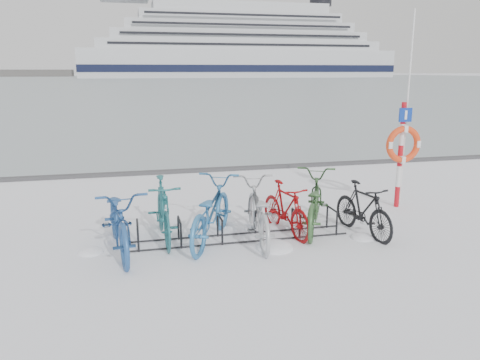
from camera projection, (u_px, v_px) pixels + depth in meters
The scene contains 14 objects.
ground at pixel (239, 239), 8.50m from camera, with size 900.00×900.00×0.00m, color white.
ice_sheet at pixel (133, 80), 155.39m from camera, with size 400.00×298.00×0.02m, color #92A0A5.
quay_edge at pixel (195, 170), 14.08m from camera, with size 400.00×0.25×0.10m, color #3F3F42.
bike_rack at pixel (239, 229), 8.46m from camera, with size 4.00×0.48×0.46m.
lifebuoy_station at pixel (403, 145), 10.14m from camera, with size 0.81×0.23×4.23m.
cruise_ferry at pixel (238, 49), 203.83m from camera, with size 135.26×25.52×44.44m.
bike_0 at pixel (119, 217), 7.80m from camera, with size 0.79×2.26×1.19m, color #25508D.
bike_1 at pixel (163, 208), 8.37m from camera, with size 0.54×1.92×1.16m, color #216469.
bike_2 at pixel (210, 210), 8.28m from camera, with size 0.77×2.21×1.16m, color teal.
bike_3 at pixel (257, 210), 8.33m from camera, with size 0.75×2.15×1.13m, color #A5A9AC.
bike_4 at pixel (286, 207), 8.72m from camera, with size 0.47×1.67×1.00m, color maroon.
bike_5 at pixel (314, 200), 8.95m from camera, with size 0.75×2.16×1.13m, color #31572D.
bike_6 at pixel (363, 208), 8.67m from camera, with size 0.47×1.68×1.01m, color black.
snow_drifts at pixel (276, 240), 8.46m from camera, with size 5.78×1.75×0.23m.
Camera 1 is at (-1.83, -7.82, 2.98)m, focal length 35.00 mm.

